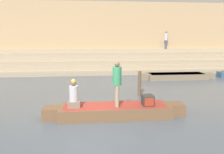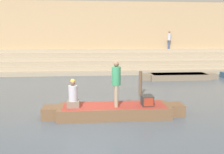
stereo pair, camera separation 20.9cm
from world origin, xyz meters
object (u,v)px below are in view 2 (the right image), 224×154
Objects in this scene: person_standing at (116,81)px; person_on_steps at (169,39)px; tv_set at (147,100)px; person_rowing at (73,96)px; rowboat_main at (114,110)px; moored_boat_shore at (179,76)px; mooring_post at (140,84)px.

person_standing is 14.31m from person_on_steps.
tv_set is at bearing 35.16° from person_on_steps.
person_rowing is 15.13m from person_on_steps.
person_on_steps is (6.40, 12.63, 2.63)m from rowboat_main.
person_standing is (0.06, -0.12, 1.21)m from rowboat_main.
person_on_steps is at bearing 79.54° from moored_boat_shore.
mooring_post is (1.56, 2.97, -0.79)m from person_standing.
moored_boat_shore is at bearing 46.52° from person_on_steps.
tv_set is at bearing 12.04° from person_standing.
tv_set is (2.84, -0.01, -0.24)m from person_rowing.
person_on_steps is at bearing 68.72° from tv_set.
rowboat_main is at bearing -119.59° from mooring_post.
person_standing reaches higher than person_rowing.
person_rowing is at bearing 25.02° from person_on_steps.
rowboat_main is 14.40m from person_on_steps.
rowboat_main is 4.16× the size of mooring_post.
rowboat_main is 3.30m from mooring_post.
person_on_steps reaches higher than tv_set.
mooring_post is at bearing -130.95° from moored_boat_shore.
moored_boat_shore is at bearing 61.17° from tv_set.
person_rowing is at bearing -173.61° from rowboat_main.
rowboat_main is 3.26× the size of person_on_steps.
rowboat_main is at bearing 125.63° from person_standing.
moored_boat_shore is (5.32, 7.28, -1.23)m from person_standing.
mooring_post is (0.35, 2.94, 0.01)m from tv_set.
rowboat_main is 11.31× the size of tv_set.
mooring_post is (3.19, 2.93, -0.23)m from person_rowing.
mooring_post is (-3.76, -4.31, 0.44)m from moored_boat_shore.
moored_boat_shore is 4.20× the size of mooring_post.
person_rowing reaches higher than rowboat_main.
moored_boat_shore is 3.29× the size of person_on_steps.
person_rowing is 10.06m from moored_boat_shore.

